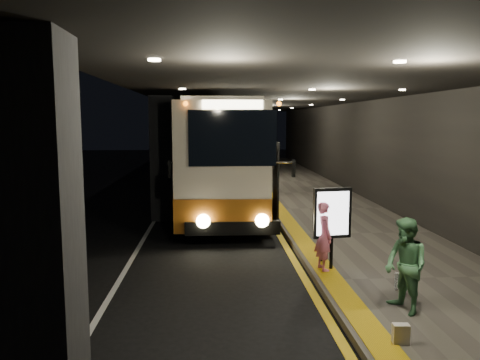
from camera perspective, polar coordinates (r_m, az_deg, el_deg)
name	(u,v)px	position (r m, az deg, el deg)	size (l,w,h in m)	color
ground	(203,248)	(13.21, -4.57, -8.32)	(90.00, 90.00, 0.00)	black
lane_line_white	(158,214)	(18.20, -9.91, -4.07)	(0.12, 50.00, 0.01)	silver
kerb_stripe_yellow	(266,213)	(18.19, 3.22, -3.98)	(0.18, 50.00, 0.01)	gold
sidewalk	(327,210)	(18.60, 10.60, -3.63)	(4.50, 50.00, 0.15)	#514C44
tactile_strip	(279,209)	(18.22, 4.79, -3.49)	(0.50, 50.00, 0.01)	gold
terminal_wall	(387,135)	(18.95, 17.46, 5.27)	(0.10, 50.00, 6.00)	black
support_columns	(162,159)	(16.88, -9.45, 2.59)	(0.80, 24.80, 4.40)	black
canopy	(271,92)	(17.89, 3.81, 10.62)	(9.00, 50.00, 0.40)	black
coach_main	(226,159)	(19.14, -1.71, 2.52)	(3.27, 13.24, 4.10)	beige
coach_second	(226,147)	(30.96, -1.74, 4.05)	(2.58, 12.10, 3.80)	beige
coach_third	(219,139)	(41.71, -2.57, 4.96)	(3.37, 12.71, 3.95)	beige
passenger_boarding	(323,236)	(10.85, 10.14, -6.71)	(0.58, 0.38, 1.59)	#D2627F
passenger_waiting_green	(406,266)	(8.87, 19.56, -9.82)	(0.83, 0.51, 1.70)	#478052
bag_polka	(402,281)	(10.18, 19.15, -11.60)	(0.28, 0.12, 0.34)	black
bag_plain	(401,334)	(7.90, 19.02, -17.32)	(0.25, 0.14, 0.31)	silver
info_sign	(332,215)	(10.83, 11.19, -4.16)	(0.90, 0.24, 1.89)	black
stanchion_post	(322,237)	(11.51, 9.96, -6.88)	(0.05, 0.05, 1.21)	black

